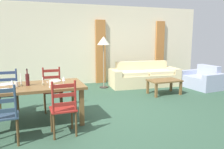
{
  "coord_description": "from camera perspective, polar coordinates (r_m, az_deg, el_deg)",
  "views": [
    {
      "loc": [
        -1.63,
        -4.52,
        1.67
      ],
      "look_at": [
        0.28,
        0.53,
        0.75
      ],
      "focal_mm": 36.87,
      "sensor_mm": 36.0,
      "label": 1
    }
  ],
  "objects": [
    {
      "name": "dinner_plate_near_right",
      "position": [
        4.31,
        -13.23,
        -2.79
      ],
      "size": [
        0.24,
        0.24,
        0.02
      ],
      "primitive_type": "cylinder",
      "color": "white",
      "rests_on": "dining_table"
    },
    {
      "name": "coffee_cup_primary",
      "position": [
        4.46,
        -14.91,
        -1.97
      ],
      "size": [
        0.07,
        0.07,
        0.09
      ],
      "primitive_type": "cylinder",
      "color": "beige",
      "rests_on": "dining_table"
    },
    {
      "name": "curtain_panel_left",
      "position": [
        8.09,
        -2.87,
        5.63
      ],
      "size": [
        0.35,
        0.08,
        2.2
      ],
      "primitive_type": "cube",
      "color": "#AF6D34",
      "rests_on": "ground_plane"
    },
    {
      "name": "armchair_upholstered",
      "position": [
        7.93,
        21.57,
        -1.32
      ],
      "size": [
        0.88,
        1.21,
        0.72
      ],
      "color": "#9BA4BE",
      "rests_on": "ground_plane"
    },
    {
      "name": "dining_chair_far_left",
      "position": [
        5.37,
        -24.44,
        -4.04
      ],
      "size": [
        0.44,
        0.42,
        0.96
      ],
      "color": "navy",
      "rests_on": "ground_plane"
    },
    {
      "name": "couch",
      "position": [
        7.77,
        7.91,
        -0.63
      ],
      "size": [
        2.35,
        1.02,
        0.8
      ],
      "color": "beige",
      "rests_on": "ground_plane"
    },
    {
      "name": "dining_chair_near_right",
      "position": [
        3.94,
        -11.94,
        -8.18
      ],
      "size": [
        0.43,
        0.41,
        0.96
      ],
      "color": "maroon",
      "rests_on": "ground_plane"
    },
    {
      "name": "candle_short",
      "position": [
        4.49,
        -16.76,
        -2.06
      ],
      "size": [
        0.05,
        0.05,
        0.15
      ],
      "color": "#998C66",
      "rests_on": "dining_table"
    },
    {
      "name": "wine_glass_near_left",
      "position": [
        4.37,
        -23.57,
        -1.84
      ],
      "size": [
        0.06,
        0.06,
        0.16
      ],
      "color": "white",
      "rests_on": "dining_table"
    },
    {
      "name": "coffee_cup_secondary",
      "position": [
        4.53,
        -22.64,
        -2.24
      ],
      "size": [
        0.07,
        0.07,
        0.09
      ],
      "primitive_type": "cylinder",
      "color": "beige",
      "rests_on": "dining_table"
    },
    {
      "name": "dining_chair_far_right",
      "position": [
        5.35,
        -14.57,
        -3.53
      ],
      "size": [
        0.43,
        0.41,
        0.96
      ],
      "color": "maroon",
      "rests_on": "ground_plane"
    },
    {
      "name": "ground_plane",
      "position": [
        5.09,
        -0.83,
        -9.59
      ],
      "size": [
        9.6,
        9.6,
        0.02
      ],
      "primitive_type": "cube",
      "color": "#2F4D3A"
    },
    {
      "name": "dinner_plate_far_left",
      "position": [
        4.79,
        -24.77,
        -2.21
      ],
      "size": [
        0.24,
        0.24,
        0.02
      ],
      "primitive_type": "cylinder",
      "color": "white",
      "rests_on": "dining_table"
    },
    {
      "name": "wall_far",
      "position": [
        8.0,
        -8.96,
        7.27
      ],
      "size": [
        9.6,
        0.16,
        2.7
      ],
      "primitive_type": "cube",
      "color": "beige",
      "rests_on": "ground_plane"
    },
    {
      "name": "curtain_panel_right",
      "position": [
        9.11,
        11.73,
        5.89
      ],
      "size": [
        0.35,
        0.08,
        2.2
      ],
      "primitive_type": "cube",
      "color": "#AF6D34",
      "rests_on": "ground_plane"
    },
    {
      "name": "candle_tall",
      "position": [
        4.54,
        -21.62,
        -1.88
      ],
      "size": [
        0.05,
        0.05,
        0.24
      ],
      "color": "#998C66",
      "rests_on": "dining_table"
    },
    {
      "name": "fork_near_right",
      "position": [
        4.3,
        -15.21,
        -3.0
      ],
      "size": [
        0.03,
        0.17,
        0.01
      ],
      "primitive_type": "cube",
      "rotation": [
        0.0,
        0.0,
        -0.08
      ],
      "color": "silver",
      "rests_on": "dining_table"
    },
    {
      "name": "dining_table",
      "position": [
        4.55,
        -19.23,
        -3.68
      ],
      "size": [
        1.9,
        0.96,
        0.75
      ],
      "color": "brown",
      "rests_on": "ground_plane"
    },
    {
      "name": "wine_glass_near_right",
      "position": [
        4.43,
        -11.91,
        -1.09
      ],
      "size": [
        0.06,
        0.06,
        0.16
      ],
      "color": "white",
      "rests_on": "dining_table"
    },
    {
      "name": "dinner_plate_far_right",
      "position": [
        4.8,
        -14.01,
        -1.57
      ],
      "size": [
        0.24,
        0.24,
        0.02
      ],
      "primitive_type": "cylinder",
      "color": "white",
      "rests_on": "dining_table"
    },
    {
      "name": "standing_lamp",
      "position": [
        7.28,
        -2.1,
        7.63
      ],
      "size": [
        0.4,
        0.4,
        1.64
      ],
      "color": "#332D28",
      "rests_on": "ground_plane"
    },
    {
      "name": "wine_bottle",
      "position": [
        4.54,
        -20.23,
        -1.13
      ],
      "size": [
        0.07,
        0.07,
        0.32
      ],
      "color": "#471919",
      "rests_on": "dining_table"
    },
    {
      "name": "coffee_table",
      "position": [
        6.73,
        12.83,
        -1.83
      ],
      "size": [
        0.9,
        0.56,
        0.42
      ],
      "color": "brown",
      "rests_on": "ground_plane"
    },
    {
      "name": "dining_chair_near_left",
      "position": [
        3.9,
        -25.29,
        -9.13
      ],
      "size": [
        0.43,
        0.41,
        0.96
      ],
      "color": "#2C4055",
      "rests_on": "ground_plane"
    },
    {
      "name": "dinner_plate_near_left",
      "position": [
        4.3,
        -25.22,
        -3.52
      ],
      "size": [
        0.24,
        0.24,
        0.02
      ],
      "primitive_type": "cylinder",
      "color": "white",
      "rests_on": "dining_table"
    },
    {
      "name": "fork_far_right",
      "position": [
        4.79,
        -15.79,
        -1.75
      ],
      "size": [
        0.02,
        0.17,
        0.01
      ],
      "primitive_type": "cube",
      "rotation": [
        0.0,
        0.0,
        -0.04
      ],
      "color": "silver",
      "rests_on": "dining_table"
    }
  ]
}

